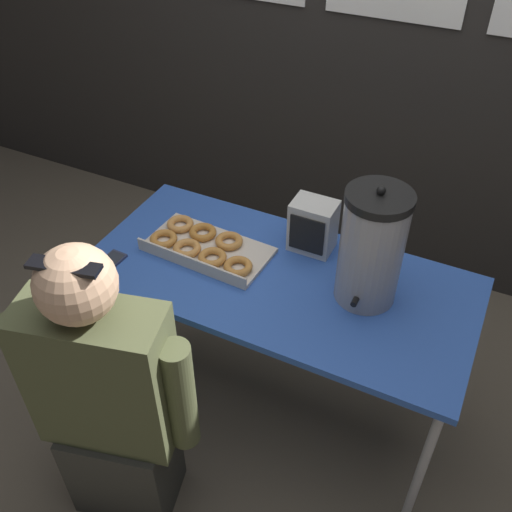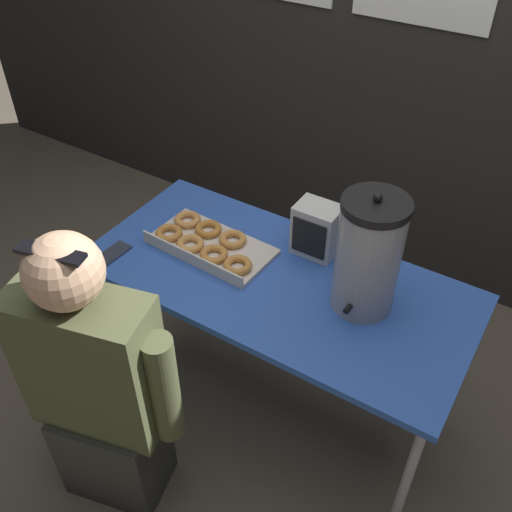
{
  "view_description": "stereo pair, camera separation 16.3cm",
  "coord_description": "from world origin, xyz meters",
  "views": [
    {
      "loc": [
        0.6,
        -1.4,
        2.1
      ],
      "look_at": [
        -0.09,
        0.0,
        0.79
      ],
      "focal_mm": 40.0,
      "sensor_mm": 36.0,
      "label": 1
    },
    {
      "loc": [
        0.74,
        -1.32,
        2.1
      ],
      "look_at": [
        -0.09,
        0.0,
        0.79
      ],
      "focal_mm": 40.0,
      "sensor_mm": 36.0,
      "label": 2
    }
  ],
  "objects": [
    {
      "name": "ground_plane",
      "position": [
        0.0,
        0.0,
        0.0
      ],
      "size": [
        12.0,
        12.0,
        0.0
      ],
      "primitive_type": "plane",
      "color": "brown"
    },
    {
      "name": "back_wall",
      "position": [
        0.0,
        1.19,
        1.38
      ],
      "size": [
        6.0,
        0.11,
        2.75
      ],
      "color": "#282623",
      "rests_on": "ground"
    },
    {
      "name": "folding_table",
      "position": [
        0.0,
        0.0,
        0.68
      ],
      "size": [
        1.4,
        0.66,
        0.73
      ],
      "color": "#2D56B2",
      "rests_on": "ground"
    },
    {
      "name": "donut_box",
      "position": [
        -0.31,
        0.01,
        0.75
      ],
      "size": [
        0.48,
        0.27,
        0.05
      ],
      "rotation": [
        0.0,
        0.0,
        -0.05
      ],
      "color": "beige",
      "rests_on": "folding_table"
    },
    {
      "name": "coffee_urn",
      "position": [
        0.31,
        0.04,
        0.94
      ],
      "size": [
        0.21,
        0.24,
        0.44
      ],
      "color": "#939399",
      "rests_on": "folding_table"
    },
    {
      "name": "cell_phone",
      "position": [
        -0.59,
        -0.22,
        0.73
      ],
      "size": [
        0.07,
        0.14,
        0.01
      ],
      "rotation": [
        0.0,
        0.0,
        -0.04
      ],
      "color": "#2D334C",
      "rests_on": "folding_table"
    },
    {
      "name": "space_heater",
      "position": [
        0.04,
        0.2,
        0.83
      ],
      "size": [
        0.16,
        0.13,
        0.2
      ],
      "color": "silver",
      "rests_on": "folding_table"
    },
    {
      "name": "person_seated",
      "position": [
        -0.31,
        -0.62,
        0.57
      ],
      "size": [
        0.58,
        0.32,
        1.19
      ],
      "rotation": [
        0.0,
        0.0,
        3.38
      ],
      "color": "#33332D",
      "rests_on": "ground"
    }
  ]
}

